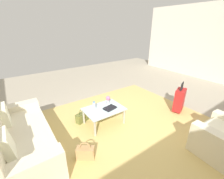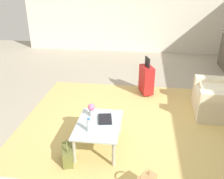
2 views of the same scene
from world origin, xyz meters
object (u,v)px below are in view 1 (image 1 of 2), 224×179
at_px(couch, 17,141).
at_px(handbag_olive, 82,117).
at_px(flower_vase, 108,99).
at_px(handbag_tan, 86,153).
at_px(suitcase_red, 179,100).
at_px(coffee_table, 104,111).
at_px(coffee_table_book, 110,108).
at_px(water_bottle, 94,106).

relative_size(couch, handbag_olive, 5.88).
distance_m(flower_vase, handbag_tan, 1.42).
bearing_deg(handbag_tan, suitcase_red, -179.89).
distance_m(coffee_table, coffee_table_book, 0.16).
xyz_separation_m(water_bottle, handbag_olive, (0.21, -0.27, -0.38)).
bearing_deg(water_bottle, flower_vase, -173.21).
bearing_deg(couch, handbag_olive, -168.87).
relative_size(couch, handbag_tan, 5.88).
distance_m(coffee_table, flower_vase, 0.32).
height_order(water_bottle, coffee_table_book, water_bottle).
bearing_deg(suitcase_red, couch, -11.90).
xyz_separation_m(suitcase_red, handbag_tan, (2.84, 0.01, -0.23)).
bearing_deg(water_bottle, coffee_table_book, 150.64).
bearing_deg(coffee_table_book, handbag_tan, 22.69).
bearing_deg(flower_vase, handbag_olive, -19.52).
distance_m(suitcase_red, handbag_olive, 2.65).
bearing_deg(flower_vase, water_bottle, 6.79).
distance_m(coffee_table_book, handbag_tan, 1.18).
xyz_separation_m(coffee_table, handbag_tan, (0.84, 0.71, -0.23)).
height_order(coffee_table_book, suitcase_red, suitcase_red).
bearing_deg(handbag_tan, handbag_olive, -111.72).
bearing_deg(suitcase_red, water_bottle, -19.98).
relative_size(water_bottle, flower_vase, 1.00).
height_order(coffee_table_book, handbag_olive, coffee_table_book).
relative_size(water_bottle, suitcase_red, 0.24).
height_order(coffee_table_book, handbag_tan, coffee_table_book).
xyz_separation_m(handbag_tan, handbag_olive, (-0.43, -1.08, 0.00)).
relative_size(flower_vase, handbag_tan, 0.57).
bearing_deg(handbag_olive, coffee_table, 137.63).
height_order(flower_vase, handbag_tan, flower_vase).
height_order(coffee_table, water_bottle, water_bottle).
distance_m(couch, handbag_tan, 1.26).
bearing_deg(couch, water_bottle, 180.00).
bearing_deg(coffee_table, suitcase_red, 160.71).
relative_size(flower_vase, handbag_olive, 0.57).
xyz_separation_m(couch, water_bottle, (-1.60, 0.00, 0.21)).
relative_size(water_bottle, handbag_tan, 0.57).
xyz_separation_m(water_bottle, handbag_tan, (0.64, 0.81, -0.38)).
bearing_deg(couch, coffee_table_book, 174.63).
distance_m(water_bottle, suitcase_red, 2.35).
bearing_deg(coffee_table_book, flower_vase, -123.94).
bearing_deg(suitcase_red, flower_vase, -25.53).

